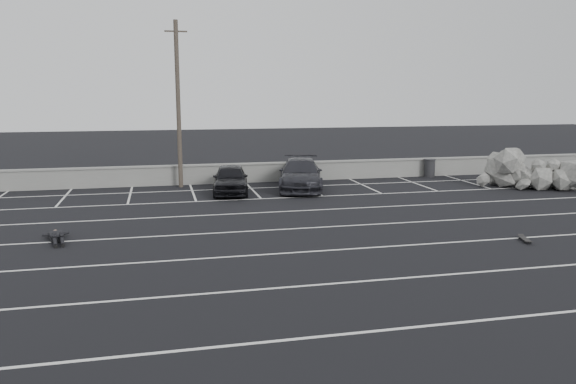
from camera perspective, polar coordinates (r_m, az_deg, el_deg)
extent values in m
plane|color=black|center=(17.32, -0.65, -6.27)|extent=(120.00, 120.00, 0.00)
cube|color=gray|center=(30.76, -6.24, 1.84)|extent=(50.00, 0.35, 1.00)
cube|color=gray|center=(30.69, -6.26, 2.80)|extent=(50.00, 0.45, 0.08)
cube|color=silver|center=(11.88, 5.75, -14.18)|extent=(36.00, 0.10, 0.01)
cube|color=silver|center=(14.55, 1.92, -9.49)|extent=(36.00, 0.10, 0.01)
cube|color=silver|center=(17.32, -0.65, -6.25)|extent=(36.00, 0.10, 0.01)
cube|color=silver|center=(20.16, -2.48, -3.91)|extent=(36.00, 0.10, 0.01)
cube|color=silver|center=(23.04, -3.84, -2.15)|extent=(36.00, 0.10, 0.01)
cube|color=silver|center=(25.95, -4.90, -0.78)|extent=(36.00, 0.10, 0.01)
cube|color=silver|center=(28.87, -5.75, 0.31)|extent=(36.00, 0.10, 0.01)
cube|color=silver|center=(28.51, -21.77, -0.49)|extent=(0.10, 5.00, 0.01)
cube|color=silver|center=(28.20, -15.74, -0.25)|extent=(0.10, 5.00, 0.01)
cube|color=silver|center=(28.21, -9.65, -0.01)|extent=(0.10, 5.00, 0.01)
cube|color=silver|center=(28.53, -3.63, 0.22)|extent=(0.10, 5.00, 0.01)
cube|color=silver|center=(29.16, 2.20, 0.45)|extent=(0.10, 5.00, 0.01)
cube|color=silver|center=(30.07, 7.72, 0.66)|extent=(0.10, 5.00, 0.01)
cube|color=silver|center=(31.25, 12.88, 0.85)|extent=(0.10, 5.00, 0.01)
cube|color=silver|center=(32.66, 17.62, 1.02)|extent=(0.10, 5.00, 0.01)
imported|color=black|center=(27.63, -5.86, 1.34)|extent=(2.20, 4.31, 1.41)
imported|color=#24242B|center=(28.64, 1.28, 1.82)|extent=(3.34, 5.62, 1.53)
cylinder|color=#4C4238|center=(29.47, -11.08, 8.62)|extent=(0.23, 0.23, 8.45)
cube|color=#4C4238|center=(29.61, -11.33, 15.72)|extent=(1.13, 0.08, 0.08)
cylinder|color=#262628|center=(33.77, 14.17, 2.33)|extent=(0.69, 0.69, 1.01)
cylinder|color=#262628|center=(33.71, 14.21, 3.22)|extent=(0.76, 0.76, 0.06)
cube|color=black|center=(20.27, 22.93, -4.39)|extent=(0.44, 0.83, 0.02)
cube|color=#262628|center=(20.53, 22.69, -4.31)|extent=(0.17, 0.10, 0.04)
cube|color=#262628|center=(20.04, 23.15, -4.68)|extent=(0.17, 0.10, 0.04)
cylinder|color=black|center=(20.50, 22.43, -4.37)|extent=(0.05, 0.06, 0.06)
cylinder|color=black|center=(20.56, 22.95, -4.37)|extent=(0.05, 0.06, 0.06)
cylinder|color=black|center=(20.01, 22.88, -4.75)|extent=(0.05, 0.06, 0.06)
cylinder|color=black|center=(20.07, 23.42, -4.74)|extent=(0.05, 0.06, 0.06)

